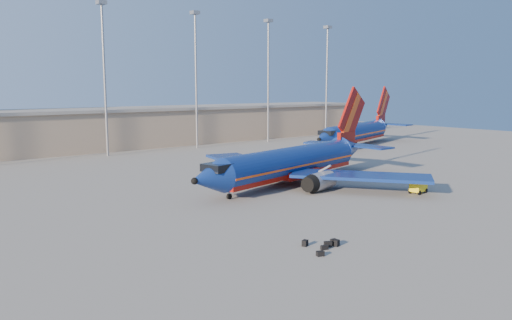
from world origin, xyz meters
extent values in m
plane|color=slate|center=(0.00, 0.00, 0.00)|extent=(220.00, 220.00, 0.00)
cube|color=gray|center=(10.00, 58.00, 4.00)|extent=(120.00, 15.00, 8.00)
cube|color=slate|center=(10.00, 58.00, 8.20)|extent=(122.00, 16.00, 0.60)
cylinder|color=gray|center=(-5.00, 46.00, 14.00)|extent=(0.44, 0.44, 28.00)
cube|color=gray|center=(-5.00, 46.00, 28.30)|extent=(1.60, 1.60, 0.70)
cylinder|color=gray|center=(15.00, 46.00, 14.00)|extent=(0.44, 0.44, 28.00)
cube|color=gray|center=(15.00, 46.00, 28.30)|extent=(1.60, 1.60, 0.70)
cylinder|color=gray|center=(35.00, 46.00, 14.00)|extent=(0.44, 0.44, 28.00)
cube|color=gray|center=(35.00, 46.00, 28.30)|extent=(1.60, 1.60, 0.70)
cylinder|color=gray|center=(55.00, 46.00, 14.00)|extent=(0.44, 0.44, 28.00)
cube|color=gray|center=(55.00, 46.00, 28.30)|extent=(1.60, 1.60, 0.70)
cylinder|color=navy|center=(2.92, 3.46, 2.96)|extent=(26.61, 9.36, 4.06)
cube|color=maroon|center=(2.92, 3.46, 1.92)|extent=(26.45, 8.61, 1.43)
cube|color=#F65114|center=(2.92, 3.46, 2.69)|extent=(26.62, 9.40, 0.24)
cone|color=navy|center=(-12.22, 0.30, 2.96)|extent=(5.34, 4.92, 4.06)
cube|color=black|center=(-10.83, 0.59, 4.01)|extent=(3.16, 3.33, 0.88)
cone|color=navy|center=(18.60, 6.74, 3.35)|extent=(6.42, 5.14, 4.06)
cube|color=maroon|center=(17.74, 6.56, 4.83)|extent=(4.63, 1.53, 2.41)
cube|color=maroon|center=(19.25, 6.87, 8.67)|extent=(7.96, 1.99, 8.76)
cube|color=#F65114|center=(19.03, 6.83, 8.67)|extent=(5.34, 1.55, 6.87)
cube|color=navy|center=(17.41, 10.30, 3.95)|extent=(5.85, 7.75, 0.24)
cube|color=navy|center=(18.94, 3.00, 3.95)|extent=(3.32, 7.03, 0.24)
cube|color=navy|center=(2.56, 13.25, 1.98)|extent=(8.96, 17.78, 0.38)
cube|color=navy|center=(6.51, -5.65, 1.98)|extent=(14.40, 17.00, 0.38)
cube|color=maroon|center=(3.46, 3.57, 1.48)|extent=(7.32, 5.54, 1.10)
cylinder|color=gray|center=(0.47, 8.78, 1.26)|extent=(4.34, 3.06, 2.30)
cylinder|color=gray|center=(2.80, -2.39, 1.26)|extent=(4.34, 3.06, 2.30)
cylinder|color=gray|center=(-8.89, 0.99, 0.60)|extent=(0.31, 0.31, 1.21)
cylinder|color=black|center=(-8.89, 0.99, 0.35)|extent=(0.74, 0.41, 0.70)
cylinder|color=black|center=(3.95, 6.59, 0.46)|extent=(1.03, 0.78, 0.92)
cylinder|color=black|center=(5.12, 1.01, 0.46)|extent=(1.03, 0.78, 0.92)
cylinder|color=navy|center=(44.23, 26.82, 3.01)|extent=(26.78, 11.83, 4.13)
cube|color=maroon|center=(44.23, 26.82, 1.95)|extent=(26.55, 11.09, 1.45)
cube|color=#F65114|center=(44.23, 26.82, 2.73)|extent=(26.80, 11.87, 0.25)
cone|color=navy|center=(29.20, 22.19, 3.01)|extent=(5.69, 5.32, 4.13)
cube|color=black|center=(30.59, 22.61, 4.07)|extent=(3.41, 3.56, 0.89)
cone|color=navy|center=(59.78, 31.62, 3.40)|extent=(6.76, 5.65, 4.13)
cube|color=maroon|center=(58.93, 31.36, 4.91)|extent=(4.66, 1.97, 2.45)
cube|color=maroon|center=(60.42, 31.82, 8.81)|extent=(7.93, 2.75, 8.90)
cube|color=#F65114|center=(60.21, 31.75, 8.81)|extent=(5.34, 2.05, 6.98)
cube|color=navy|center=(58.24, 35.11, 4.01)|extent=(6.40, 7.86, 0.25)
cube|color=navy|center=(60.47, 27.87, 4.01)|extent=(3.97, 7.41, 0.25)
cylinder|color=black|center=(44.23, 26.82, 0.50)|extent=(0.98, 0.98, 1.00)
cube|color=yellow|center=(11.19, -10.83, 0.81)|extent=(2.41, 1.55, 1.08)
cube|color=black|center=(11.19, -10.83, 1.46)|extent=(1.21, 1.31, 0.38)
cylinder|color=black|center=(10.26, -10.33, 0.28)|extent=(0.58, 0.26, 0.56)
cylinder|color=black|center=(10.40, -11.52, 0.28)|extent=(0.58, 0.26, 0.56)
cylinder|color=black|center=(11.98, -10.14, 0.28)|extent=(0.58, 0.26, 0.56)
cylinder|color=black|center=(12.12, -11.32, 0.28)|extent=(0.58, 0.26, 0.56)
cube|color=black|center=(-14.95, -19.42, 0.19)|extent=(0.68, 0.57, 0.38)
cube|color=black|center=(-12.89, -18.29, 0.24)|extent=(0.70, 0.57, 0.47)
cube|color=black|center=(-12.16, -18.59, 0.27)|extent=(0.54, 0.45, 0.53)
cube|color=black|center=(-14.16, -16.94, 0.25)|extent=(0.60, 0.54, 0.51)
cube|color=black|center=(-13.60, -18.58, 0.18)|extent=(0.66, 0.43, 0.36)
cube|color=black|center=(-12.14, -18.23, 0.26)|extent=(0.55, 0.41, 0.51)
camera|label=1|loc=(-41.99, -45.14, 12.86)|focal=35.00mm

